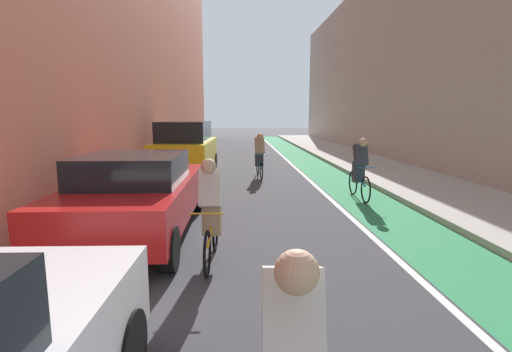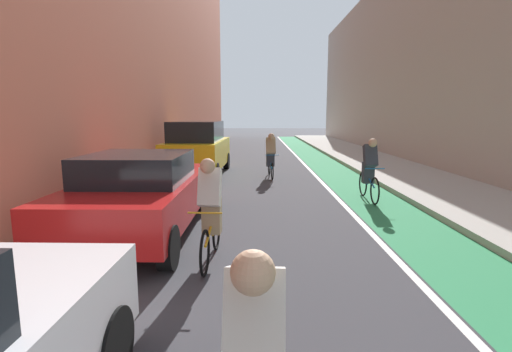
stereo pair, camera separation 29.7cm
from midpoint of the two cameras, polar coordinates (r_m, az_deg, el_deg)
The scene contains 10 objects.
ground_plane at distance 15.15m, azimuth 1.73°, elevation 0.71°, with size 95.96×95.96×0.00m, color #38383D.
bike_lane_paint at distance 17.42m, azimuth 10.54°, elevation 1.67°, with size 1.60×43.62×0.00m, color #2D8451.
lane_divider_stripe at distance 17.28m, azimuth 7.61°, elevation 1.68°, with size 0.12×43.62×0.00m, color white.
sidewalk_right at distance 18.01m, azimuth 18.00°, elevation 1.84°, with size 3.15×43.62×0.14m, color #A8A59E.
building_facade_right at distance 20.92m, azimuth 24.44°, elevation 15.76°, with size 2.40×39.62×9.83m, color #B2ADA3.
parked_sedan_red at distance 7.41m, azimuth -15.72°, elevation -2.37°, with size 2.06×4.66×1.53m.
parked_suv_yellow_cab at distance 14.22m, azimuth -8.22°, elevation 4.19°, with size 2.06×4.46×1.98m.
cyclist_mid at distance 5.80m, azimuth -5.47°, elevation -4.63°, with size 0.48×1.70×1.61m.
cyclist_trailing at distance 10.42m, azimuth 17.14°, elevation 1.18°, with size 0.48×1.74×1.63m.
cyclist_far at distance 13.56m, azimuth 2.65°, elevation 3.30°, with size 0.48×1.66×1.58m.
Camera 2 is at (-0.35, 2.83, 2.22)m, focal length 26.86 mm.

